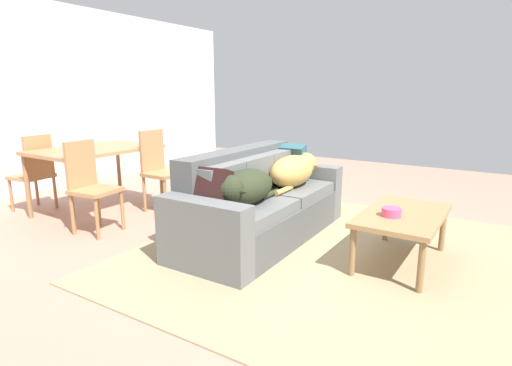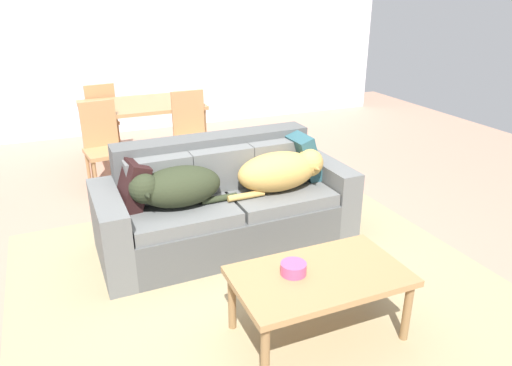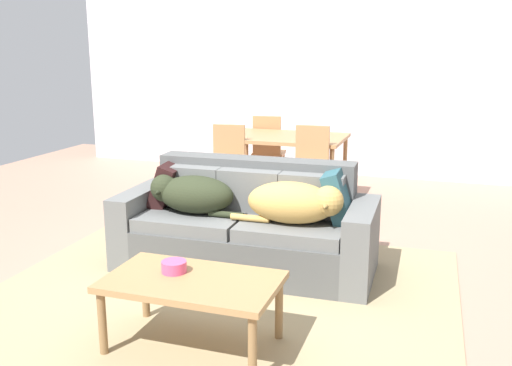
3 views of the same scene
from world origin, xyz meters
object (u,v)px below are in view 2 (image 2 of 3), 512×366
dog_on_left_cushion (175,187)px  coffee_table (320,281)px  dining_table (141,109)px  throw_pillow_by_right_arm (301,156)px  dining_chair_near_right (192,132)px  bowl_on_coffee_table (293,268)px  couch (225,205)px  dog_on_right_cushion (282,171)px  dining_chair_far_left (101,117)px  dining_chair_near_left (103,143)px  throw_pillow_by_left_arm (131,184)px

dog_on_left_cushion → coffee_table: 1.35m
dog_on_left_cushion → dining_table: (0.16, 2.26, 0.08)m
throw_pillow_by_right_arm → dining_chair_near_right: 1.58m
dining_table → bowl_on_coffee_table: bearing=-85.8°
couch → bowl_on_coffee_table: size_ratio=13.55×
dog_on_right_cushion → dining_chair_far_left: size_ratio=0.93×
couch → dining_table: (-0.28, 2.13, 0.37)m
dining_chair_near_left → dining_table: bearing=41.4°
dog_on_left_cushion → throw_pillow_by_right_arm: throw_pillow_by_right_arm is taller
bowl_on_coffee_table → dog_on_right_cushion: bearing=67.5°
dog_on_left_cushion → throw_pillow_by_left_arm: 0.34m
throw_pillow_by_right_arm → throw_pillow_by_left_arm: bearing=-178.7°
couch → dog_on_right_cushion: couch is taller
couch → coffee_table: (0.12, -1.34, 0.05)m
throw_pillow_by_left_arm → dining_chair_near_right: size_ratio=0.38×
dog_on_left_cushion → dining_table: dining_table is taller
dog_on_right_cushion → dining_chair_near_right: 1.71m
throw_pillow_by_right_arm → coffee_table: bearing=-113.5°
dog_on_right_cushion → dining_chair_near_right: bearing=98.4°
throw_pillow_by_right_arm → dining_chair_near_right: size_ratio=0.42×
dog_on_right_cushion → dining_table: 2.39m
coffee_table → dining_table: dining_table is taller
throw_pillow_by_left_arm → couch: bearing=-2.7°
dining_table → couch: bearing=-82.6°
dog_on_right_cushion → throw_pillow_by_left_arm: (-1.18, 0.18, 0.00)m
throw_pillow_by_right_arm → dining_chair_near_right: dining_chair_near_right is taller
dining_chair_far_left → dining_chair_near_right: bearing=116.7°
dog_on_right_cushion → dining_chair_near_left: (-1.23, 1.70, -0.11)m
dog_on_left_cushion → couch: bearing=15.0°
throw_pillow_by_left_arm → dining_table: size_ratio=0.27×
dog_on_left_cushion → throw_pillow_by_left_arm: bearing=150.3°
dining_table → dining_chair_near_left: bearing=-131.3°
dining_chair_far_left → dining_chair_near_left: bearing=77.5°
bowl_on_coffee_table → dining_chair_near_right: 2.83m
dining_chair_far_left → throw_pillow_by_right_arm: bearing=110.0°
dog_on_right_cushion → bowl_on_coffee_table: (-0.47, -1.13, -0.15)m
dining_table → dining_chair_far_left: 0.78m
dining_chair_near_left → dining_chair_far_left: size_ratio=1.02×
dog_on_right_cushion → throw_pillow_by_left_arm: bearing=169.9°
throw_pillow_by_left_arm → dining_chair_near_left: dining_chair_near_left is taller
throw_pillow_by_right_arm → dining_table: throw_pillow_by_right_arm is taller
dining_chair_near_right → dining_chair_far_left: size_ratio=1.05×
dog_on_left_cushion → dog_on_right_cushion: dog_on_right_cushion is taller
dining_chair_far_left → dog_on_left_cushion: bearing=87.1°
bowl_on_coffee_table → couch: bearing=89.0°
bowl_on_coffee_table → dining_chair_near_left: dining_chair_near_left is taller
dog_on_right_cushion → dog_on_left_cushion: bearing=177.4°
throw_pillow_by_left_arm → throw_pillow_by_right_arm: throw_pillow_by_right_arm is taller
dog_on_right_cushion → bowl_on_coffee_table: bearing=-113.8°
dog_on_right_cushion → coffee_table: (-0.32, -1.19, -0.24)m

